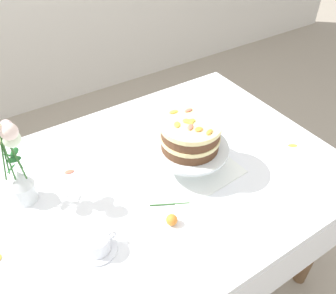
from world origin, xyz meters
TOP-DOWN VIEW (x-y plane):
  - ground_plane at (0.00, 0.00)m, footprint 12.00×12.00m
  - dining_table at (0.00, -0.02)m, footprint 1.40×1.00m
  - linen_napkin at (0.14, -0.03)m, footprint 0.34×0.34m
  - cake_stand at (0.14, -0.03)m, footprint 0.29×0.29m
  - layer_cake at (0.14, -0.03)m, footprint 0.22×0.22m
  - flower_vase at (-0.43, 0.14)m, footprint 0.11×0.10m
  - teacup at (-0.31, -0.18)m, footprint 0.12×0.12m
  - fallen_rose at (-0.07, -0.22)m, footprint 0.12×0.12m
  - loose_petal_1 at (0.57, -0.16)m, footprint 0.04×0.04m
  - loose_petal_2 at (-0.26, 0.19)m, footprint 0.04×0.03m

SIDE VIEW (x-z plane):
  - ground_plane at x=0.00m, z-range 0.00..0.00m
  - dining_table at x=0.00m, z-range 0.28..1.02m
  - linen_napkin at x=0.14m, z-range 0.74..0.74m
  - loose_petal_1 at x=0.57m, z-range 0.74..0.74m
  - loose_petal_2 at x=-0.26m, z-range 0.74..0.74m
  - fallen_rose at x=-0.07m, z-range 0.74..0.78m
  - teacup at x=-0.31m, z-range 0.74..0.80m
  - cake_stand at x=0.14m, z-range 0.77..0.87m
  - layer_cake at x=0.14m, z-range 0.84..0.95m
  - flower_vase at x=-0.43m, z-range 0.72..1.07m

